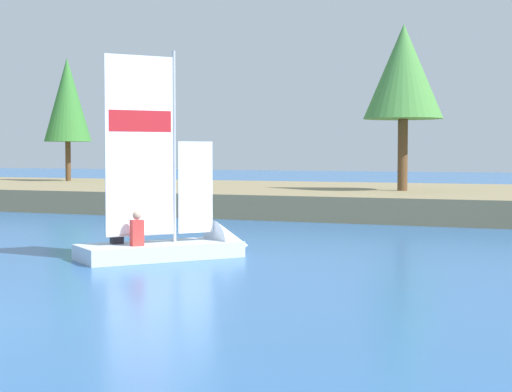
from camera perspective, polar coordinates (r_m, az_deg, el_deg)
shore_bank at (r=36.62m, az=7.56°, el=-0.21°), size 80.00×14.57×0.94m
shoreline_tree_left at (r=47.26m, az=-12.90°, el=6.49°), size 2.60×2.60×6.85m
shoreline_tree_midleft at (r=34.74m, az=10.15°, el=8.40°), size 3.27×3.27×6.84m
sailboat at (r=19.95m, az=-4.70°, el=-3.11°), size 3.75×4.24×5.38m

